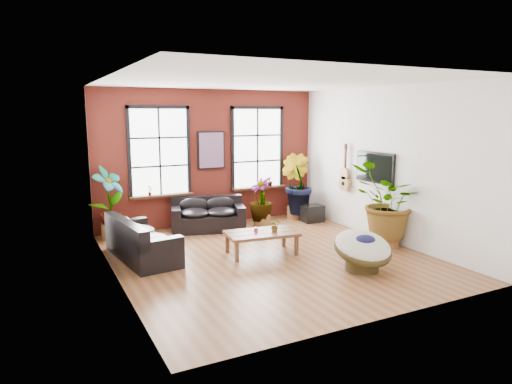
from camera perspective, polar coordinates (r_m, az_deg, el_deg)
room at (r=9.16m, az=1.27°, el=2.63°), size 6.04×6.54×3.54m
sofa_back at (r=11.49m, az=-6.04°, el=-2.91°), size 1.96×1.32×0.82m
sofa_left at (r=9.46m, az=-14.32°, el=-5.93°), size 1.14×2.19×0.83m
coffee_table at (r=9.49m, az=0.69°, el=-5.33°), size 1.54×1.00×0.56m
papasan_chair at (r=8.73m, az=13.20°, el=-6.95°), size 1.18×1.19×0.80m
poster at (r=11.89m, az=-5.62°, el=5.23°), size 0.74×0.06×0.98m
tv_wall_unit at (r=11.20m, az=13.56°, el=2.62°), size 0.13×1.86×1.20m
media_box at (r=12.40m, az=7.01°, el=-2.67°), size 0.56×0.47×0.45m
pot_back_left at (r=11.17m, az=-17.49°, el=-4.68°), size 0.54×0.54×0.37m
pot_back_right at (r=12.75m, az=4.95°, el=-2.54°), size 0.61×0.61×0.34m
pot_right_wall at (r=10.50m, az=15.91°, el=-5.36°), size 0.76×0.76×0.43m
pot_mid at (r=11.90m, az=0.78°, el=-3.45°), size 0.58×0.58×0.32m
floor_plant_back_left at (r=11.00m, az=-17.87°, el=-0.92°), size 1.00×0.94×1.57m
floor_plant_back_right at (r=12.58m, az=5.06°, el=1.02°), size 0.96×1.08×1.65m
floor_plant_right_wall at (r=10.28m, az=16.09°, el=-1.21°), size 1.76×1.61×1.67m
floor_plant_mid at (r=11.79m, az=0.62°, el=-0.90°), size 0.73×0.73×1.12m
table_plant at (r=9.48m, az=2.36°, el=-4.21°), size 0.24×0.21×0.26m
sill_plant_left at (r=11.47m, az=-13.16°, el=0.24°), size 0.17×0.17×0.27m
sill_plant_right at (r=12.66m, az=1.74°, el=1.38°), size 0.19×0.19×0.27m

